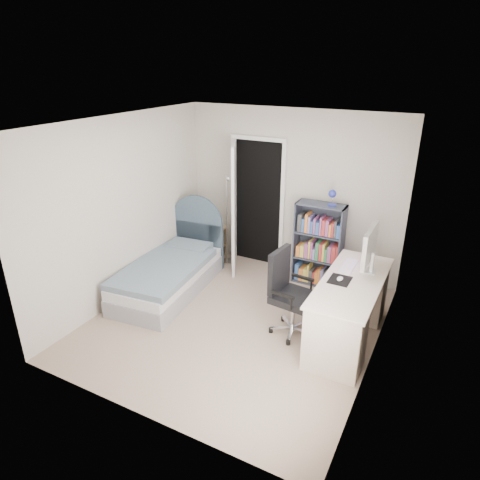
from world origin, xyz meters
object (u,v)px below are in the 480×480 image
at_px(floor_lamp, 228,228).
at_px(desk, 350,307).
at_px(bookcase, 319,248).
at_px(nightstand, 210,234).
at_px(bed, 171,272).
at_px(office_chair, 288,288).

relative_size(floor_lamp, desk, 0.91).
bearing_deg(bookcase, nightstand, 178.27).
distance_m(bed, nightstand, 1.23).
height_order(nightstand, office_chair, office_chair).
relative_size(bed, office_chair, 1.87).
xyz_separation_m(floor_lamp, desk, (2.30, -1.17, -0.17)).
bearing_deg(office_chair, desk, 13.68).
distance_m(floor_lamp, office_chair, 2.08).
bearing_deg(nightstand, bed, -86.78).
xyz_separation_m(nightstand, office_chair, (1.96, -1.42, 0.18)).
xyz_separation_m(nightstand, bookcase, (1.90, -0.06, 0.17)).
bearing_deg(bed, floor_lamp, 75.28).
height_order(bed, floor_lamp, floor_lamp).
bearing_deg(bed, bookcase, 32.42).
relative_size(nightstand, floor_lamp, 0.42).
bearing_deg(floor_lamp, office_chair, -40.43).
relative_size(nightstand, bookcase, 0.42).
relative_size(floor_lamp, office_chair, 1.39).
height_order(bed, desk, desk).
bearing_deg(floor_lamp, bookcase, 0.33).
bearing_deg(office_chair, bookcase, 92.28).
bearing_deg(bookcase, bed, -147.58).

